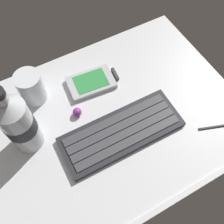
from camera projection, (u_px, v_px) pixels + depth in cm
name	position (u px, v px, depth cm)	size (l,w,h in cm)	color
ground_plane	(112.00, 120.00, 63.79)	(64.00, 48.00, 2.80)	silver
keyboard	(123.00, 131.00, 60.44)	(29.13, 11.36, 1.70)	#232328
handheld_device	(93.00, 82.00, 67.37)	(13.28, 8.71, 1.50)	#B7BABF
juice_cup	(32.00, 88.00, 62.56)	(6.40, 6.40, 8.50)	silver
water_bottle	(18.00, 123.00, 52.27)	(6.73, 6.73, 20.80)	silver
trackball_mouse	(77.00, 112.00, 62.55)	(2.20, 2.20, 2.20)	purple
stylus_pen	(218.00, 126.00, 61.55)	(0.70, 0.70, 9.50)	#26262B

